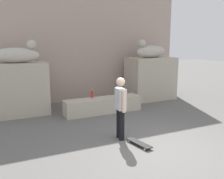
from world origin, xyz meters
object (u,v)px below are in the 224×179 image
skater (120,106)px  bottle_blue (123,93)px  statue_reclining_right (151,51)px  skateboard (139,143)px  statue_reclining_left (16,55)px  bottle_red (92,94)px

skater → bottle_blue: bearing=-24.6°
statue_reclining_right → skateboard: size_ratio=2.04×
statue_reclining_right → bottle_blue: bearing=19.6°
statue_reclining_right → skateboard: (-3.07, -4.17, -2.04)m
statue_reclining_left → skateboard: bearing=-47.1°
statue_reclining_left → skateboard: 5.22m
bottle_blue → bottle_red: bearing=169.5°
skateboard → bottle_blue: 3.32m
bottle_red → bottle_blue: size_ratio=1.09×
bottle_blue → statue_reclining_right: bearing=30.3°
statue_reclining_right → bottle_red: 3.51m
statue_reclining_left → bottle_red: (2.39, -0.90, -1.43)m
bottle_blue → skateboard: bearing=-110.8°
statue_reclining_left → skater: size_ratio=1.01×
statue_reclining_right → skater: size_ratio=1.00×
skater → bottle_blue: (1.38, 2.45, -0.26)m
skater → skateboard: bearing=-154.9°
bottle_blue → skater: bearing=-119.5°
statue_reclining_left → skater: bearing=-45.6°
statue_reclining_left → bottle_blue: (3.54, -1.12, -1.45)m
statue_reclining_left → statue_reclining_right: (5.46, 0.00, 0.00)m
skater → statue_reclining_right: bearing=-37.9°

